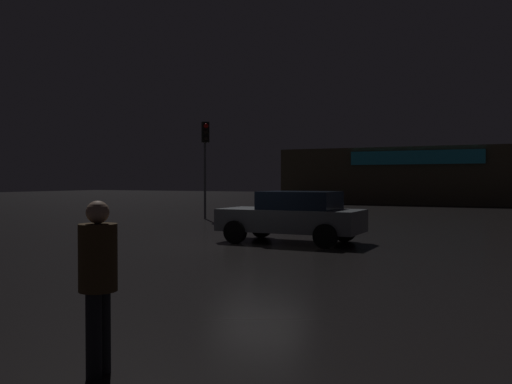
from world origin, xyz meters
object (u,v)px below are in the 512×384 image
traffic_signal_opposite (205,144)px  car_near (293,216)px  pedestrian (98,275)px  store_building (423,176)px

traffic_signal_opposite → car_near: traffic_signal_opposite is taller
traffic_signal_opposite → car_near: bearing=-44.5°
traffic_signal_opposite → pedestrian: size_ratio=2.77×
car_near → store_building: bearing=92.0°
store_building → pedestrian: bearing=-85.0°
store_building → traffic_signal_opposite: (-6.01, -20.98, 1.29)m
traffic_signal_opposite → car_near: (6.98, -6.86, -2.59)m
car_near → pedestrian: pedestrian is taller
store_building → traffic_signal_opposite: size_ratio=4.69×
store_building → car_near: bearing=-88.0°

